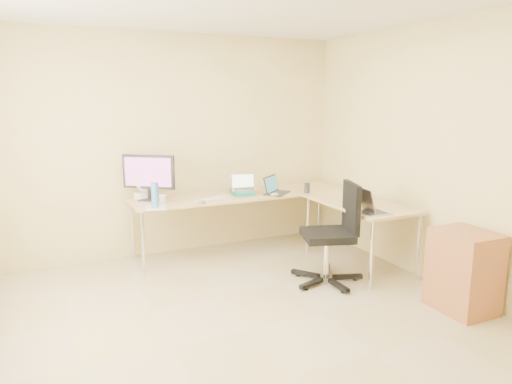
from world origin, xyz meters
name	(u,v)px	position (x,y,z in m)	size (l,w,h in m)	color
floor	(252,329)	(0.00, 0.00, 0.00)	(4.50, 4.50, 0.00)	tan
wall_back	(173,146)	(0.00, 2.25, 1.30)	(4.50, 4.50, 0.00)	beige
wall_right	(453,158)	(2.10, 0.00, 1.30)	(4.50, 4.50, 0.00)	beige
desk_main	(243,223)	(0.72, 1.85, 0.36)	(2.65, 0.70, 0.73)	tan
desk_return	(359,234)	(1.70, 0.85, 0.36)	(0.70, 1.30, 0.73)	tan
monitor	(149,178)	(-0.37, 1.95, 0.99)	(0.60, 0.19, 0.52)	black
book_stack	(242,192)	(0.70, 1.82, 0.76)	(0.23, 0.31, 0.05)	#196D62
laptop_center	(244,182)	(0.72, 1.79, 0.88)	(0.29, 0.22, 0.19)	#ACACAD
laptop_black	(277,185)	(1.09, 1.66, 0.84)	(0.34, 0.25, 0.21)	black
keyboard	(212,199)	(0.27, 1.67, 0.74)	(0.44, 0.12, 0.02)	beige
mouse	(275,194)	(1.00, 1.55, 0.75)	(0.10, 0.07, 0.04)	silver
mug	(163,199)	(-0.28, 1.74, 0.77)	(0.10, 0.10, 0.09)	beige
cd_stack	(201,202)	(0.10, 1.55, 0.74)	(0.10, 0.10, 0.03)	#B9B8BC
water_bottle	(155,195)	(-0.40, 1.55, 0.86)	(0.08, 0.08, 0.27)	teal
papers	(156,207)	(-0.39, 1.56, 0.73)	(0.21, 0.30, 0.01)	silver
white_box	(145,195)	(-0.40, 2.05, 0.77)	(0.21, 0.15, 0.07)	silver
desk_fan	(145,187)	(-0.40, 2.05, 0.87)	(0.22, 0.22, 0.27)	white
black_cup	(307,188)	(1.44, 1.55, 0.79)	(0.07, 0.07, 0.12)	#282828
laptop_return	(376,203)	(1.53, 0.39, 0.83)	(0.25, 0.31, 0.21)	#B4B2C2
office_chair	(327,235)	(1.11, 0.60, 0.50)	(0.62, 0.62, 1.04)	black
cabinet	(464,271)	(1.85, -0.45, 0.36)	(0.42, 0.52, 0.72)	brown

